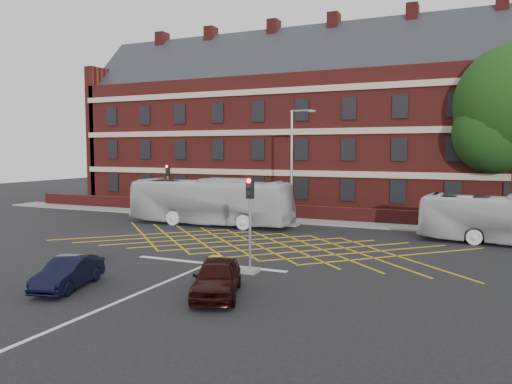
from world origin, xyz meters
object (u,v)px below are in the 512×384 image
at_px(street_lamp, 292,187).
at_px(direction_signs, 166,197).
at_px(car_maroon, 217,278).
at_px(traffic_light_near, 250,234).
at_px(utility_cabinet, 215,265).
at_px(traffic_light_far, 168,195).
at_px(bus_left, 210,202).
at_px(car_navy, 68,273).

xyz_separation_m(street_lamp, direction_signs, (-12.51, 2.44, -1.42)).
bearing_deg(car_maroon, traffic_light_near, 73.55).
height_order(car_maroon, direction_signs, direction_signs).
xyz_separation_m(direction_signs, utility_cabinet, (14.22, -17.07, -0.98)).
height_order(car_maroon, traffic_light_far, traffic_light_far).
height_order(bus_left, traffic_light_far, traffic_light_far).
relative_size(car_maroon, traffic_light_far, 0.96).
xyz_separation_m(car_navy, direction_signs, (-9.98, 21.42, 0.77)).
xyz_separation_m(traffic_light_near, utility_cabinet, (-1.30, -0.82, -1.36)).
bearing_deg(street_lamp, car_navy, -97.61).
xyz_separation_m(car_maroon, traffic_light_far, (-14.49, 18.28, 1.07)).
xyz_separation_m(traffic_light_far, street_lamp, (11.15, -0.77, 1.03)).
height_order(traffic_light_far, direction_signs, traffic_light_far).
relative_size(bus_left, car_maroon, 2.99).
relative_size(bus_left, traffic_light_far, 2.87).
bearing_deg(bus_left, utility_cabinet, -151.16).
xyz_separation_m(traffic_light_near, direction_signs, (-15.52, 16.25, -0.39)).
xyz_separation_m(car_navy, utility_cabinet, (4.24, 4.34, -0.21)).
height_order(traffic_light_far, street_lamp, street_lamp).
height_order(street_lamp, direction_signs, street_lamp).
distance_m(bus_left, direction_signs, 8.20).
relative_size(car_navy, traffic_light_near, 0.87).
xyz_separation_m(car_navy, street_lamp, (2.54, 18.97, 2.18)).
bearing_deg(street_lamp, bus_left, -160.42).
relative_size(traffic_light_far, street_lamp, 0.52).
bearing_deg(traffic_light_far, bus_left, -26.70).
height_order(bus_left, car_navy, bus_left).
distance_m(bus_left, traffic_light_far, 6.17).
distance_m(car_maroon, traffic_light_near, 3.87).
xyz_separation_m(car_maroon, street_lamp, (-3.34, 17.51, 2.10)).
relative_size(car_maroon, direction_signs, 1.86).
height_order(car_maroon, utility_cabinet, car_maroon).
relative_size(car_navy, traffic_light_far, 0.87).
xyz_separation_m(bus_left, car_navy, (3.10, -16.97, -1.10)).
relative_size(bus_left, utility_cabinet, 15.25).
distance_m(traffic_light_near, street_lamp, 14.17).
bearing_deg(bus_left, car_maroon, -151.29).
bearing_deg(utility_cabinet, traffic_light_near, 32.22).
distance_m(bus_left, traffic_light_near, 14.63).
xyz_separation_m(traffic_light_near, traffic_light_far, (-14.16, 14.58, 0.00)).
distance_m(car_maroon, street_lamp, 17.95).
xyz_separation_m(car_navy, car_maroon, (5.88, 1.46, 0.09)).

